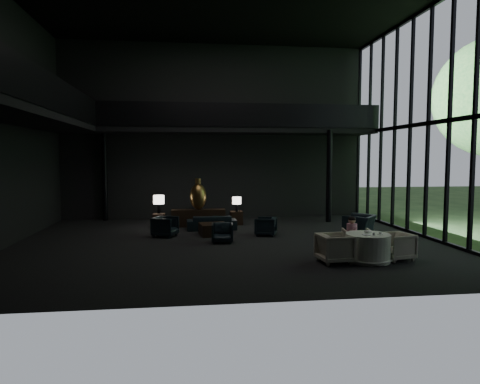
{
  "coord_description": "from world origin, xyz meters",
  "views": [
    {
      "loc": [
        -1.39,
        -13.98,
        2.82
      ],
      "look_at": [
        0.44,
        0.5,
        1.64
      ],
      "focal_mm": 32.0,
      "sensor_mm": 36.0,
      "label": 1
    }
  ],
  "objects": [
    {
      "name": "wall_back",
      "position": [
        0.0,
        6.0,
        4.0
      ],
      "size": [
        14.0,
        0.04,
        8.0
      ],
      "primitive_type": "cube",
      "color": "black",
      "rests_on": "ground"
    },
    {
      "name": "coffee_cup",
      "position": [
        3.8,
        -3.15,
        0.79
      ],
      "size": [
        0.09,
        0.09,
        0.06
      ],
      "primitive_type": "cylinder",
      "rotation": [
        0.0,
        0.0,
        -0.1
      ],
      "color": "white",
      "rests_on": "saucer"
    },
    {
      "name": "dining_table",
      "position": [
        3.5,
        -3.04,
        0.33
      ],
      "size": [
        1.35,
        1.35,
        0.75
      ],
      "color": "white",
      "rests_on": "floor"
    },
    {
      "name": "console",
      "position": [
        -0.91,
        3.47,
        0.35
      ],
      "size": [
        2.19,
        0.5,
        0.7
      ],
      "primitive_type": "cube",
      "color": "black",
      "rests_on": "floor"
    },
    {
      "name": "saucer",
      "position": [
        3.77,
        -3.21,
        0.76
      ],
      "size": [
        0.19,
        0.19,
        0.01
      ],
      "primitive_type": "cylinder",
      "rotation": [
        0.0,
        0.0,
        -0.32
      ],
      "color": "white",
      "rests_on": "dining_table"
    },
    {
      "name": "lounge_armchair_west",
      "position": [
        -2.15,
        1.32,
        0.4
      ],
      "size": [
        0.96,
        0.99,
        0.8
      ],
      "primitive_type": "imported",
      "rotation": [
        0.0,
        0.0,
        1.2
      ],
      "color": "black",
      "rests_on": "floor"
    },
    {
      "name": "dining_chair_west",
      "position": [
        2.56,
        -3.09,
        0.48
      ],
      "size": [
        0.95,
        1.0,
        0.96
      ],
      "primitive_type": "imported",
      "rotation": [
        0.0,
        0.0,
        1.65
      ],
      "color": "#B9B4A6",
      "rests_on": "floor"
    },
    {
      "name": "lounge_armchair_east",
      "position": [
        1.45,
        1.08,
        0.35
      ],
      "size": [
        0.83,
        0.86,
        0.7
      ],
      "primitive_type": "imported",
      "rotation": [
        0.0,
        0.0,
        -1.93
      ],
      "color": "black",
      "rests_on": "floor"
    },
    {
      "name": "column_ne",
      "position": [
        4.8,
        4.0,
        2.0
      ],
      "size": [
        0.24,
        0.24,
        4.0
      ],
      "primitive_type": "cylinder",
      "color": "black",
      "rests_on": "floor"
    },
    {
      "name": "dining_chair_north",
      "position": [
        3.58,
        -2.12,
        0.42
      ],
      "size": [
        0.93,
        0.89,
        0.84
      ],
      "primitive_type": "imported",
      "rotation": [
        0.0,
        0.0,
        2.97
      ],
      "color": "#B8AB95",
      "rests_on": "floor"
    },
    {
      "name": "mezzanine_left",
      "position": [
        -6.0,
        0.0,
        4.0
      ],
      "size": [
        2.0,
        12.0,
        0.25
      ],
      "primitive_type": "cube",
      "color": "black",
      "rests_on": "wall_left"
    },
    {
      "name": "wall_left",
      "position": [
        -7.0,
        0.0,
        4.0
      ],
      "size": [
        0.04,
        12.0,
        8.0
      ],
      "primitive_type": "cube",
      "color": "black",
      "rests_on": "ground"
    },
    {
      "name": "lounge_armchair_south",
      "position": [
        -0.22,
        -0.01,
        0.33
      ],
      "size": [
        0.69,
        0.65,
        0.66
      ],
      "primitive_type": "imported",
      "rotation": [
        0.0,
        0.0,
        -0.08
      ],
      "color": "black",
      "rests_on": "floor"
    },
    {
      "name": "side_table_right",
      "position": [
        0.69,
        3.72,
        0.28
      ],
      "size": [
        0.51,
        0.51,
        0.56
      ],
      "primitive_type": "cube",
      "color": "black",
      "rests_on": "floor"
    },
    {
      "name": "side_table_left",
      "position": [
        -2.51,
        3.55,
        0.27
      ],
      "size": [
        0.49,
        0.49,
        0.54
      ],
      "primitive_type": "cube",
      "color": "black",
      "rests_on": "floor"
    },
    {
      "name": "cream_pot",
      "position": [
        3.56,
        -3.26,
        0.78
      ],
      "size": [
        0.08,
        0.08,
        0.07
      ],
      "primitive_type": "cylinder",
      "rotation": [
        0.0,
        0.0,
        -0.31
      ],
      "color": "#99999E",
      "rests_on": "dining_table"
    },
    {
      "name": "plate_b",
      "position": [
        3.65,
        -2.77,
        0.76
      ],
      "size": [
        0.24,
        0.24,
        0.01
      ],
      "primitive_type": "cylinder",
      "rotation": [
        0.0,
        0.0,
        -0.24
      ],
      "color": "white",
      "rests_on": "dining_table"
    },
    {
      "name": "coffee_table",
      "position": [
        -0.42,
        1.38,
        0.21
      ],
      "size": [
        1.08,
        1.08,
        0.43
      ],
      "primitive_type": "cube",
      "rotation": [
        0.0,
        0.0,
        0.14
      ],
      "color": "black",
      "rests_on": "floor"
    },
    {
      "name": "table_lamp_right",
      "position": [
        0.69,
        3.58,
        1.0
      ],
      "size": [
        0.37,
        0.37,
        0.62
      ],
      "color": "black",
      "rests_on": "side_table_right"
    },
    {
      "name": "table_lamp_left",
      "position": [
        -2.51,
        3.66,
        1.07
      ],
      "size": [
        0.44,
        0.44,
        0.74
      ],
      "color": "black",
      "rests_on": "side_table_left"
    },
    {
      "name": "dining_chair_east",
      "position": [
        4.34,
        -2.97,
        0.43
      ],
      "size": [
        0.95,
        0.99,
        0.86
      ],
      "primitive_type": "imported",
      "rotation": [
        0.0,
        0.0,
        -1.35
      ],
      "color": "#B9A890",
      "rests_on": "floor"
    },
    {
      "name": "railing_back",
      "position": [
        1.0,
        4.0,
        4.6
      ],
      "size": [
        12.0,
        0.06,
        1.0
      ],
      "primitive_type": "cube",
      "color": "black",
      "rests_on": "mezzanine_back"
    },
    {
      "name": "curtain_wall",
      "position": [
        6.95,
        0.0,
        4.0
      ],
      "size": [
        0.2,
        12.0,
        8.0
      ],
      "primitive_type": null,
      "color": "black",
      "rests_on": "ground"
    },
    {
      "name": "floor",
      "position": [
        0.0,
        0.0,
        0.0
      ],
      "size": [
        14.0,
        12.0,
        0.02
      ],
      "primitive_type": "cube",
      "color": "black",
      "rests_on": "ground"
    },
    {
      "name": "window_armchair",
      "position": [
        4.91,
        0.87,
        0.49
      ],
      "size": [
        1.3,
        1.33,
        0.99
      ],
      "primitive_type": "imported",
      "rotation": [
        0.0,
        0.0,
        -2.3
      ],
      "color": "black",
      "rests_on": "floor"
    },
    {
      "name": "sofa",
      "position": [
        -0.41,
        2.58,
        0.35
      ],
      "size": [
        1.8,
        0.57,
        0.7
      ],
      "primitive_type": "imported",
      "rotation": [
        0.0,
        0.0,
        3.17
      ],
      "color": "#1B2631",
      "rests_on": "floor"
    },
    {
      "name": "plate_a",
      "position": [
        3.39,
        -3.19,
        0.76
      ],
      "size": [
        0.27,
        0.27,
        0.02
      ],
      "primitive_type": "cylinder",
      "rotation": [
        0.0,
        0.0,
        -0.1
      ],
      "color": "white",
      "rests_on": "dining_table"
    },
    {
      "name": "bronze_urn",
      "position": [
        -0.91,
        3.47,
        1.24
      ],
      "size": [
        0.68,
        0.68,
        1.27
      ],
      "color": "brown",
      "rests_on": "console"
    },
    {
      "name": "mezzanine_back",
      "position": [
        1.0,
        5.0,
        4.0
      ],
      "size": [
        12.0,
        2.0,
        0.25
      ],
      "primitive_type": "cube",
      "color": "black",
      "rests_on": "wall_back"
    },
    {
      "name": "column_nw",
      "position": [
        -5.0,
        5.7,
        2.0
      ],
      "size": [
        0.24,
        0.24,
        4.0
      ],
      "primitive_type": "cylinder",
      "color": "black",
      "rests_on": "floor"
    },
    {
      "name": "cereal_bowl",
      "position": [
        3.53,
        -2.9,
        0.79
      ],
      "size": [
        0.15,
        0.15,
        0.08
      ],
      "primitive_type": "ellipsoid",
      "color": "white",
      "rests_on": "dining_table"
    },
    {
      "name": "child",
      "position": [
        3.43,
        -2.07,
        0.77
      ],
      "size": [
        0.3,
        0.3,
        0.65
      ],
      "rotation": [
        0.0,
        0.0,
        3.14
      ],
      "color": "#C589AB",
      "rests_on": "dining_chair_north"
    },
    {
      "name": "railing_left",
      "position": [
        -5.0,
        0.0,
        4.6
      ],
      "size": [
        0.06,
        12.0,
        1.0
      ],
      "primitive_type": "cube",
      "color": "black",
      "rests_on": "mezzanine_left"
    },
    {
      "name": "wall_front",
      "position": [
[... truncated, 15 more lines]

